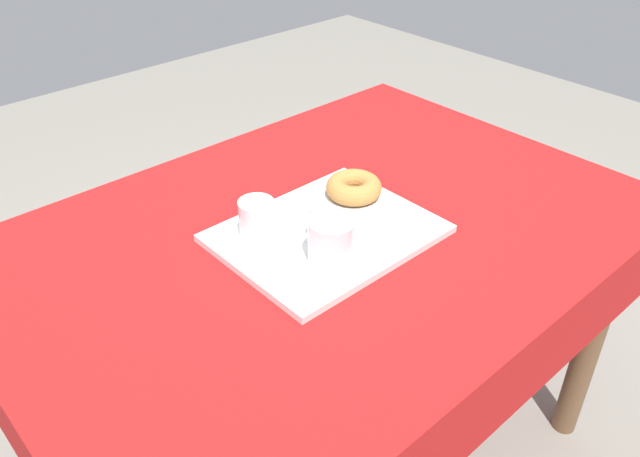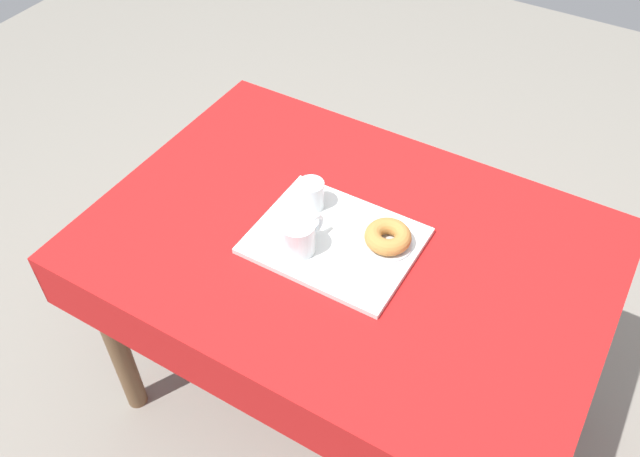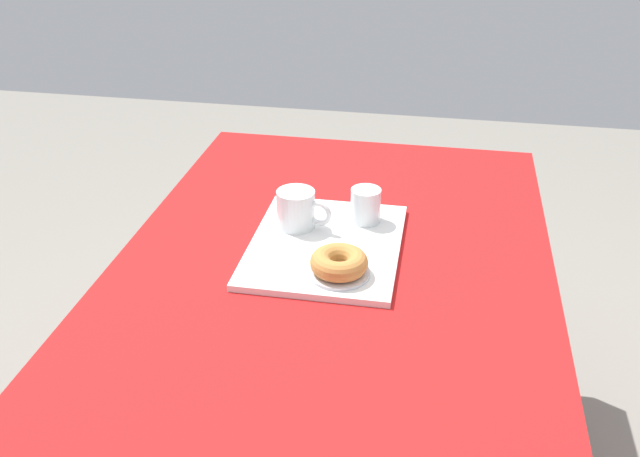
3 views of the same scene
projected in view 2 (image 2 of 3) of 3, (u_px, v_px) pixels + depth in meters
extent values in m
plane|color=gray|center=(341.00, 391.00, 2.24)|extent=(6.00, 6.00, 0.00)
cube|color=red|center=(348.00, 245.00, 1.72)|extent=(1.33, 0.93, 0.04)
cube|color=red|center=(248.00, 399.00, 1.50)|extent=(1.33, 0.01, 0.14)
cube|color=red|center=(419.00, 170.00, 2.06)|extent=(1.33, 0.01, 0.14)
cube|color=red|center=(157.00, 184.00, 2.02)|extent=(0.01, 0.93, 0.14)
cube|color=red|center=(593.00, 375.00, 1.55)|extent=(0.01, 0.93, 0.14)
cylinder|color=brown|center=(115.00, 338.00, 1.97)|extent=(0.06, 0.06, 0.71)
cylinder|color=brown|center=(257.00, 192.00, 2.42)|extent=(0.06, 0.06, 0.71)
cylinder|color=brown|center=(568.00, 321.00, 2.01)|extent=(0.06, 0.06, 0.71)
cube|color=white|center=(335.00, 241.00, 1.69)|extent=(0.41, 0.33, 0.02)
cylinder|color=white|center=(298.00, 237.00, 1.63)|extent=(0.09, 0.09, 0.09)
cylinder|color=#84380F|center=(298.00, 239.00, 1.64)|extent=(0.08, 0.08, 0.06)
torus|color=white|center=(315.00, 225.00, 1.66)|extent=(0.03, 0.06, 0.06)
cylinder|color=white|center=(311.00, 195.00, 1.75)|extent=(0.07, 0.07, 0.08)
cylinder|color=silver|center=(311.00, 200.00, 1.76)|extent=(0.06, 0.06, 0.03)
cylinder|color=silver|center=(387.00, 243.00, 1.67)|extent=(0.13, 0.13, 0.01)
torus|color=#BC7F3D|center=(388.00, 237.00, 1.65)|extent=(0.12, 0.12, 0.04)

